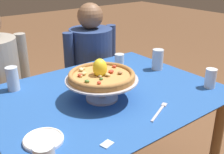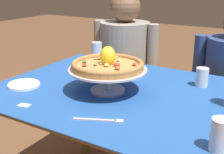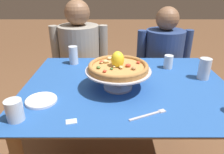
% 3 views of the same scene
% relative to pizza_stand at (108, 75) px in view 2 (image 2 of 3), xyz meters
% --- Properties ---
extents(dining_table, '(1.25, 0.96, 0.75)m').
position_rel_pizza_stand_xyz_m(dining_table, '(0.05, 0.05, -0.19)').
color(dining_table, olive).
rests_on(dining_table, ground).
extents(pizza_stand, '(0.38, 0.38, 0.12)m').
position_rel_pizza_stand_xyz_m(pizza_stand, '(0.00, 0.00, 0.00)').
color(pizza_stand, '#B7B7C1').
rests_on(pizza_stand, dining_table).
extents(pizza, '(0.34, 0.34, 0.11)m').
position_rel_pizza_stand_xyz_m(pizza, '(-0.00, 0.00, 0.05)').
color(pizza, '#BC8447').
rests_on(pizza, pizza_stand).
extents(water_glass_back_right, '(0.06, 0.06, 0.10)m').
position_rel_pizza_stand_xyz_m(water_glass_back_right, '(0.37, 0.31, -0.04)').
color(water_glass_back_right, silver).
rests_on(water_glass_back_right, dining_table).
extents(water_glass_front_right, '(0.06, 0.06, 0.11)m').
position_rel_pizza_stand_xyz_m(water_glass_front_right, '(0.58, -0.26, -0.03)').
color(water_glass_front_right, white).
rests_on(water_glass_front_right, dining_table).
extents(water_glass_back_left, '(0.07, 0.07, 0.14)m').
position_rel_pizza_stand_xyz_m(water_glass_back_left, '(-0.33, 0.40, -0.03)').
color(water_glass_back_left, silver).
rests_on(water_glass_back_left, dining_table).
extents(side_plate, '(0.16, 0.16, 0.02)m').
position_rel_pizza_stand_xyz_m(side_plate, '(-0.41, -0.16, -0.08)').
color(side_plate, white).
rests_on(side_plate, dining_table).
extents(dinner_fork, '(0.19, 0.10, 0.01)m').
position_rel_pizza_stand_xyz_m(dinner_fork, '(0.14, -0.28, -0.08)').
color(dinner_fork, '#B7B7C1').
rests_on(dinner_fork, dining_table).
extents(sugar_packet, '(0.06, 0.05, 0.00)m').
position_rel_pizza_stand_xyz_m(sugar_packet, '(-0.22, -0.33, -0.08)').
color(sugar_packet, silver).
rests_on(sugar_packet, dining_table).
extents(diner_left, '(0.53, 0.39, 1.19)m').
position_rel_pizza_stand_xyz_m(diner_left, '(-0.34, 0.80, -0.24)').
color(diner_left, navy).
rests_on(diner_left, ground).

